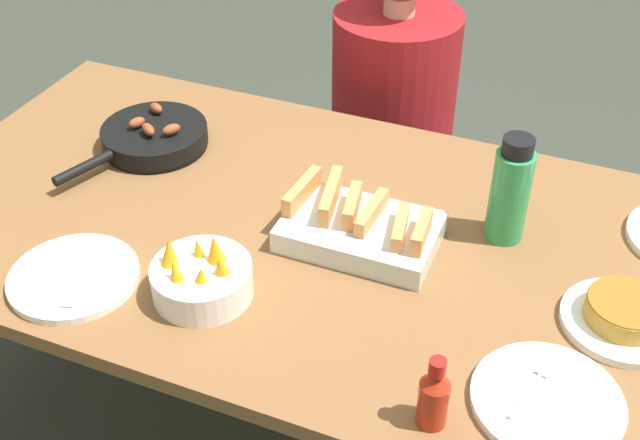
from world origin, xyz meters
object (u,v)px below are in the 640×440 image
water_bottle (510,192)px  hot_sauce_bottle (434,396)px  frittata_plate_center (624,315)px  empty_plate_far_right (547,401)px  person_figure (390,151)px  empty_plate_far_left (74,277)px  fruit_bowl_mango (202,278)px  skillet (153,137)px  melon_tray (360,227)px

water_bottle → hot_sauce_bottle: water_bottle is taller
frittata_plate_center → empty_plate_far_right: frittata_plate_center is taller
frittata_plate_center → person_figure: bearing=130.8°
water_bottle → person_figure: size_ratio=0.21×
empty_plate_far_left → frittata_plate_center: bearing=15.6°
fruit_bowl_mango → water_bottle: (0.48, 0.39, 0.07)m
fruit_bowl_mango → hot_sauce_bottle: hot_sauce_bottle is taller
skillet → fruit_bowl_mango: fruit_bowl_mango is taller
empty_plate_far_right → empty_plate_far_left: bearing=-177.3°
frittata_plate_center → hot_sauce_bottle: size_ratio=1.57×
empty_plate_far_left → person_figure: (0.30, 1.07, -0.28)m
water_bottle → frittata_plate_center: bearing=-34.7°
melon_tray → hot_sauce_bottle: 0.47m
melon_tray → skillet: 0.59m
skillet → fruit_bowl_mango: bearing=60.9°
skillet → empty_plate_far_right: (1.00, -0.43, -0.02)m
empty_plate_far_right → person_figure: (-0.59, 1.03, -0.28)m
hot_sauce_bottle → person_figure: (-0.43, 1.13, -0.33)m
melon_tray → hot_sauce_bottle: size_ratio=2.21×
empty_plate_far_right → fruit_bowl_mango: fruit_bowl_mango is taller
water_bottle → hot_sauce_bottle: size_ratio=1.66×
empty_plate_far_left → empty_plate_far_right: size_ratio=1.00×
empty_plate_far_left → person_figure: 1.14m
melon_tray → frittata_plate_center: size_ratio=1.41×
melon_tray → skillet: size_ratio=0.80×
empty_plate_far_right → frittata_plate_center: bearing=68.2°
skillet → hot_sauce_bottle: (0.83, -0.53, 0.03)m
empty_plate_far_right → skillet: bearing=156.9°
frittata_plate_center → hot_sauce_bottle: 0.43m
melon_tray → person_figure: bearing=102.5°
frittata_plate_center → fruit_bowl_mango: bearing=-164.0°
fruit_bowl_mango → melon_tray: bearing=50.0°
skillet → empty_plate_far_left: skillet is taller
empty_plate_far_left → water_bottle: size_ratio=1.07×
fruit_bowl_mango → water_bottle: bearing=38.6°
empty_plate_far_left → hot_sauce_bottle: bearing=-4.9°
fruit_bowl_mango → frittata_plate_center: bearing=16.0°
melon_tray → empty_plate_far_right: 0.51m
empty_plate_far_left → water_bottle: water_bottle is taller
empty_plate_far_right → person_figure: 1.22m
melon_tray → empty_plate_far_right: bearing=-33.5°
fruit_bowl_mango → water_bottle: water_bottle is taller
empty_plate_far_left → hot_sauce_bottle: (0.72, -0.06, 0.05)m
fruit_bowl_mango → person_figure: (0.05, 1.01, -0.31)m
melon_tray → fruit_bowl_mango: 0.34m
empty_plate_far_right → water_bottle: (-0.16, 0.41, 0.10)m
skillet → empty_plate_far_left: (0.11, -0.47, -0.02)m
melon_tray → hot_sauce_bottle: (0.26, -0.39, 0.03)m
skillet → person_figure: person_figure is taller
water_bottle → empty_plate_far_right: bearing=-68.7°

